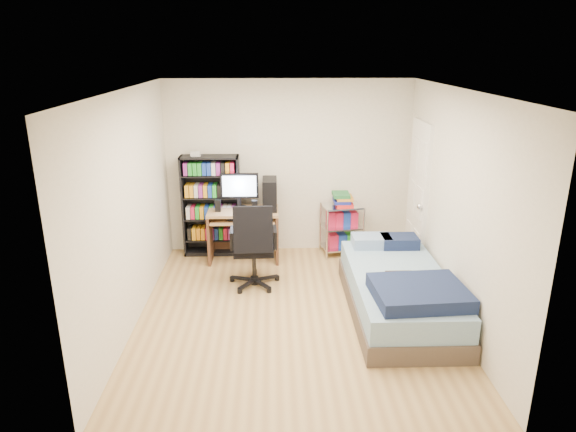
{
  "coord_description": "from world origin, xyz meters",
  "views": [
    {
      "loc": [
        -0.22,
        -5.24,
        2.9
      ],
      "look_at": [
        -0.05,
        0.4,
        1.04
      ],
      "focal_mm": 32.0,
      "sensor_mm": 36.0,
      "label": 1
    }
  ],
  "objects_px": {
    "media_shelf": "(211,205)",
    "bed": "(399,291)",
    "office_chair": "(254,260)",
    "computer_desk": "(250,214)"
  },
  "relations": [
    {
      "from": "bed",
      "to": "office_chair",
      "type": "bearing_deg",
      "value": 155.55
    },
    {
      "from": "office_chair",
      "to": "bed",
      "type": "distance_m",
      "value": 1.83
    },
    {
      "from": "computer_desk",
      "to": "bed",
      "type": "height_order",
      "value": "computer_desk"
    },
    {
      "from": "media_shelf",
      "to": "computer_desk",
      "type": "distance_m",
      "value": 0.6
    },
    {
      "from": "media_shelf",
      "to": "office_chair",
      "type": "xyz_separation_m",
      "value": [
        0.64,
        -1.11,
        -0.4
      ]
    },
    {
      "from": "computer_desk",
      "to": "bed",
      "type": "distance_m",
      "value": 2.46
    },
    {
      "from": "computer_desk",
      "to": "office_chair",
      "type": "bearing_deg",
      "value": -85.42
    },
    {
      "from": "media_shelf",
      "to": "bed",
      "type": "xyz_separation_m",
      "value": [
        2.31,
        -1.87,
        -0.48
      ]
    },
    {
      "from": "computer_desk",
      "to": "bed",
      "type": "bearing_deg",
      "value": -44.18
    },
    {
      "from": "media_shelf",
      "to": "bed",
      "type": "relative_size",
      "value": 0.7
    }
  ]
}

